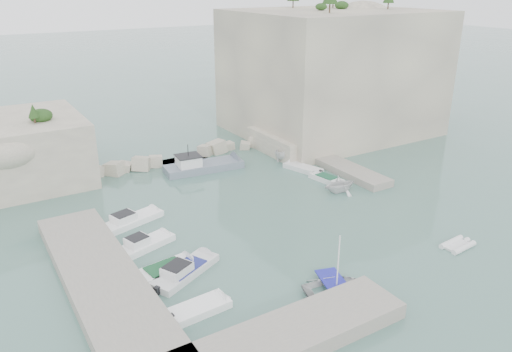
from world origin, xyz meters
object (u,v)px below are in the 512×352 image
motorboat_d (186,274)px  tender_east_b (326,181)px  rowboat (336,291)px  tender_east_a (339,192)px  motorboat_b (146,247)px  tender_east_c (303,170)px  motorboat_e (200,311)px  work_boat (204,170)px  tender_east_d (294,161)px  motorboat_c (165,273)px  inflatable_dinghy (457,247)px  motorboat_a (133,223)px

motorboat_d → tender_east_b: size_ratio=1.48×
rowboat → tender_east_a: (12.05, 13.85, 0.00)m
motorboat_b → tender_east_b: size_ratio=1.24×
motorboat_d → tender_east_c: bearing=6.0°
motorboat_e → work_boat: (12.01, 24.13, 0.00)m
motorboat_d → rowboat: (8.31, -7.68, 0.00)m
tender_east_d → motorboat_c: bearing=144.1°
tender_east_c → work_boat: (-9.84, 6.17, 0.00)m
inflatable_dinghy → motorboat_c: bearing=153.8°
motorboat_c → motorboat_a: bearing=78.4°
rowboat → tender_east_c: bearing=-14.6°
inflatable_dinghy → tender_east_d: 24.47m
rowboat → tender_east_c: rowboat is taller
motorboat_b → tender_east_c: (21.98, 7.76, 0.00)m
motorboat_a → motorboat_e: size_ratio=1.42×
motorboat_a → inflatable_dinghy: size_ratio=2.06×
rowboat → work_boat: (2.67, 27.12, 0.00)m
rowboat → tender_east_b: (12.73, 16.91, 0.00)m
tender_east_c → motorboat_e: bearing=113.1°
motorboat_a → rowboat: bearing=-80.3°
motorboat_e → tender_east_b: (22.07, 13.92, 0.00)m
motorboat_a → tender_east_a: 21.44m
motorboat_c → tender_east_a: 22.28m
motorboat_b → motorboat_e: size_ratio=1.23×
rowboat → tender_east_b: size_ratio=1.10×
motorboat_b → inflatable_dinghy: size_ratio=1.77×
motorboat_d → rowboat: size_ratio=1.35×
rowboat → inflatable_dinghy: 12.80m
motorboat_c → rowboat: rowboat is taller
motorboat_a → inflatable_dinghy: (21.76, -18.42, 0.00)m
motorboat_c → motorboat_d: motorboat_d is taller
tender_east_d → motorboat_d: bearing=147.3°
tender_east_d → work_boat: work_boat is taller
tender_east_a → motorboat_c: bearing=108.5°
motorboat_e → inflatable_dinghy: (22.13, -3.30, 0.00)m
motorboat_c → work_boat: work_boat is taller
rowboat → inflatable_dinghy: size_ratio=1.58×
motorboat_b → work_boat: size_ratio=0.55×
motorboat_d → work_boat: 22.32m
motorboat_a → motorboat_e: motorboat_a is taller
rowboat → tender_east_d: tender_east_d is taller
motorboat_b → motorboat_e: bearing=-106.4°
motorboat_b → inflatable_dinghy: bearing=-48.4°
motorboat_b → tender_east_d: tender_east_d is taller
rowboat → tender_east_b: 21.16m
inflatable_dinghy → work_boat: (-10.12, 27.43, 0.00)m
motorboat_d → tender_east_a: bearing=-9.7°
motorboat_e → tender_east_d: bearing=39.3°
motorboat_e → inflatable_dinghy: motorboat_e is taller
tender_east_b → motorboat_e: bearing=112.6°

